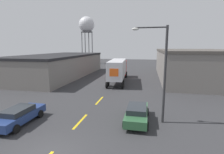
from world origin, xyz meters
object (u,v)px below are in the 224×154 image
object	(u,v)px
parked_car_right_near	(137,113)
street_lamp	(161,68)
parked_car_left_near	(19,115)
water_tower	(87,25)
semi_truck	(118,69)

from	to	relation	value
parked_car_right_near	street_lamp	xyz separation A→B (m)	(1.79, 0.25, 3.86)
parked_car_left_near	water_tower	xyz separation A→B (m)	(-12.42, 51.36, 13.26)
street_lamp	parked_car_right_near	bearing A→B (deg)	-172.17
semi_truck	water_tower	size ratio (longest dim) A/B	0.76
semi_truck	street_lamp	distance (m)	17.71
parked_car_left_near	street_lamp	world-z (taller)	street_lamp
parked_car_left_near	water_tower	bearing A→B (deg)	103.60
semi_truck	water_tower	xyz separation A→B (m)	(-17.36, 32.25, 11.65)
water_tower	street_lamp	xyz separation A→B (m)	(23.59, -48.68, -9.40)
semi_truck	parked_car_right_near	distance (m)	17.33
water_tower	street_lamp	distance (m)	54.90
parked_car_left_near	semi_truck	bearing A→B (deg)	75.52
parked_car_right_near	street_lamp	world-z (taller)	street_lamp
parked_car_left_near	water_tower	distance (m)	54.48
semi_truck	parked_car_left_near	world-z (taller)	semi_truck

